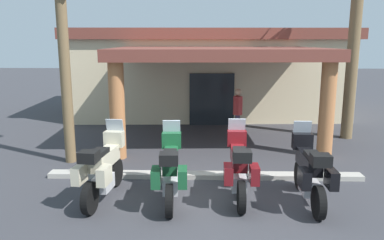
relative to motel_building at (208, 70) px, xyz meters
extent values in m
plane|color=#38383D|center=(0.13, -10.43, -1.99)|extent=(80.00, 80.00, 0.00)
cube|color=beige|center=(-0.01, 0.25, -0.27)|extent=(12.06, 6.96, 3.44)
cube|color=#1E2328|center=(0.14, -3.02, -0.94)|extent=(1.80, 0.18, 2.10)
cube|color=brown|center=(0.25, -5.43, 0.98)|extent=(7.09, 5.25, 0.35)
cylinder|color=#B27042|center=(-2.69, -7.64, -0.59)|extent=(0.44, 0.44, 2.80)
cylinder|color=#B27042|center=(3.37, -7.37, -0.59)|extent=(0.44, 0.44, 2.80)
cube|color=brown|center=(-0.01, 0.25, 1.66)|extent=(12.48, 7.38, 0.44)
cylinder|color=black|center=(-2.29, -9.85, -1.66)|extent=(0.21, 0.67, 0.66)
cylinder|color=black|center=(-2.46, -11.39, -1.66)|extent=(0.21, 0.67, 0.66)
cube|color=silver|center=(-2.38, -10.64, -1.62)|extent=(0.38, 0.59, 0.32)
cube|color=beige|center=(-2.36, -10.49, -1.11)|extent=(0.43, 1.18, 0.34)
cube|color=black|center=(-2.40, -10.84, -0.89)|extent=(0.35, 0.63, 0.10)
cube|color=beige|center=(-2.29, -9.87, -0.84)|extent=(0.46, 0.29, 0.36)
cube|color=#B2BCC6|center=(-2.28, -9.79, -0.56)|extent=(0.41, 0.16, 0.36)
cube|color=beige|center=(-2.70, -11.21, -1.23)|extent=(0.23, 0.46, 0.36)
cube|color=beige|center=(-2.19, -11.27, -1.23)|extent=(0.23, 0.46, 0.36)
cube|color=black|center=(-2.46, -11.34, -0.82)|extent=(0.39, 0.36, 0.22)
cylinder|color=black|center=(-0.95, -9.93, -1.66)|extent=(0.17, 0.67, 0.66)
cylinder|color=black|center=(-0.88, -11.47, -1.66)|extent=(0.17, 0.67, 0.66)
cube|color=silver|center=(-0.91, -10.72, -1.62)|extent=(0.34, 0.57, 0.32)
cube|color=#19512D|center=(-0.92, -10.58, -1.11)|extent=(0.35, 1.16, 0.34)
cube|color=black|center=(-0.91, -10.92, -0.89)|extent=(0.31, 0.61, 0.10)
cube|color=#19512D|center=(-0.95, -9.95, -0.84)|extent=(0.45, 0.26, 0.36)
cube|color=#B2BCC6|center=(-0.95, -9.87, -0.56)|extent=(0.40, 0.14, 0.36)
cube|color=#19512D|center=(-1.15, -11.34, -1.23)|extent=(0.20, 0.45, 0.36)
cube|color=#19512D|center=(-0.63, -11.31, -1.23)|extent=(0.20, 0.45, 0.36)
cube|color=black|center=(-0.88, -11.42, -0.82)|extent=(0.37, 0.34, 0.22)
cylinder|color=black|center=(0.56, -9.71, -1.66)|extent=(0.15, 0.66, 0.66)
cylinder|color=black|center=(0.54, -11.26, -1.66)|extent=(0.15, 0.66, 0.66)
cube|color=silver|center=(0.55, -10.51, -1.62)|extent=(0.33, 0.56, 0.32)
cube|color=maroon|center=(0.55, -10.36, -1.11)|extent=(0.32, 1.15, 0.34)
cube|color=black|center=(0.55, -10.71, -0.89)|extent=(0.29, 0.60, 0.10)
cube|color=maroon|center=(0.56, -9.73, -0.84)|extent=(0.44, 0.25, 0.36)
cube|color=#B2BCC6|center=(0.56, -9.65, -0.56)|extent=(0.40, 0.12, 0.36)
cube|color=maroon|center=(0.28, -11.10, -1.23)|extent=(0.19, 0.44, 0.36)
cube|color=maroon|center=(0.80, -11.11, -1.23)|extent=(0.19, 0.44, 0.36)
cube|color=black|center=(0.54, -11.21, -0.82)|extent=(0.36, 0.33, 0.22)
cylinder|color=black|center=(2.03, -9.93, -1.66)|extent=(0.15, 0.66, 0.66)
cylinder|color=black|center=(2.00, -11.48, -1.66)|extent=(0.15, 0.66, 0.66)
cube|color=silver|center=(2.02, -10.73, -1.62)|extent=(0.33, 0.57, 0.32)
cube|color=black|center=(2.02, -10.58, -1.11)|extent=(0.32, 1.15, 0.34)
cube|color=black|center=(2.01, -10.93, -0.89)|extent=(0.29, 0.60, 0.10)
cube|color=black|center=(2.03, -9.95, -0.84)|extent=(0.44, 0.25, 0.36)
cube|color=#B2BCC6|center=(2.03, -9.87, -0.56)|extent=(0.40, 0.12, 0.36)
cube|color=black|center=(1.75, -11.33, -1.23)|extent=(0.19, 0.44, 0.36)
cube|color=black|center=(2.27, -11.34, -1.23)|extent=(0.19, 0.44, 0.36)
cube|color=black|center=(2.00, -11.43, -0.82)|extent=(0.37, 0.33, 0.22)
cylinder|color=#3F334C|center=(0.97, -5.32, -1.55)|extent=(0.14, 0.14, 0.89)
cylinder|color=#3F334C|center=(0.98, -5.50, -1.55)|extent=(0.14, 0.14, 0.89)
cylinder|color=#B23333|center=(0.97, -5.41, -0.79)|extent=(0.32, 0.32, 0.63)
cylinder|color=#B23333|center=(0.96, -5.20, -0.76)|extent=(0.09, 0.09, 0.60)
cylinder|color=#B23333|center=(0.98, -5.63, -0.76)|extent=(0.09, 0.09, 0.60)
sphere|color=tan|center=(0.97, -5.41, -0.33)|extent=(0.24, 0.24, 0.24)
cylinder|color=brown|center=(-3.98, -8.05, 0.68)|extent=(0.29, 0.29, 5.35)
cylinder|color=brown|center=(4.86, -5.07, 0.91)|extent=(0.39, 0.39, 5.81)
cube|color=#ADA89E|center=(-0.18, -9.26, -1.93)|extent=(7.86, 0.36, 0.12)
camera|label=1|loc=(-0.25, -18.48, 1.40)|focal=36.08mm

